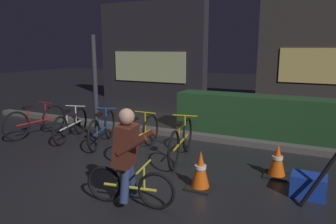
{
  "coord_description": "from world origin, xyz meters",
  "views": [
    {
      "loc": [
        2.42,
        -4.02,
        1.95
      ],
      "look_at": [
        0.2,
        0.6,
        0.9
      ],
      "focal_mm": 33.51,
      "sensor_mm": 36.0,
      "label": 1
    }
  ],
  "objects_px": {
    "closed_umbrella": "(320,178)",
    "parked_bike_right_mid": "(181,141)",
    "blue_crate": "(308,186)",
    "traffic_cone_near": "(200,170)",
    "parked_bike_left_mid": "(71,125)",
    "cyclist": "(128,157)",
    "parked_bike_center_right": "(138,135)",
    "parked_bike_center_left": "(102,129)",
    "street_post": "(95,89)",
    "parked_bike_leftmost": "(36,121)",
    "traffic_cone_far": "(277,161)"
  },
  "relations": [
    {
      "from": "closed_umbrella",
      "to": "parked_bike_right_mid",
      "type": "bearing_deg",
      "value": 134.67
    },
    {
      "from": "street_post",
      "to": "parked_bike_center_right",
      "type": "height_order",
      "value": "street_post"
    },
    {
      "from": "traffic_cone_near",
      "to": "cyclist",
      "type": "distance_m",
      "value": 1.12
    },
    {
      "from": "parked_bike_right_mid",
      "to": "closed_umbrella",
      "type": "xyz_separation_m",
      "value": [
        2.21,
        -0.81,
        0.04
      ]
    },
    {
      "from": "parked_bike_center_right",
      "to": "closed_umbrella",
      "type": "distance_m",
      "value": 3.21
    },
    {
      "from": "street_post",
      "to": "parked_bike_right_mid",
      "type": "height_order",
      "value": "street_post"
    },
    {
      "from": "parked_bike_center_left",
      "to": "parked_bike_right_mid",
      "type": "relative_size",
      "value": 0.92
    },
    {
      "from": "blue_crate",
      "to": "closed_umbrella",
      "type": "height_order",
      "value": "closed_umbrella"
    },
    {
      "from": "traffic_cone_near",
      "to": "closed_umbrella",
      "type": "height_order",
      "value": "closed_umbrella"
    },
    {
      "from": "parked_bike_right_mid",
      "to": "traffic_cone_far",
      "type": "distance_m",
      "value": 1.63
    },
    {
      "from": "cyclist",
      "to": "traffic_cone_far",
      "type": "bearing_deg",
      "value": 38.65
    },
    {
      "from": "cyclist",
      "to": "parked_bike_center_right",
      "type": "bearing_deg",
      "value": 108.47
    },
    {
      "from": "street_post",
      "to": "blue_crate",
      "type": "distance_m",
      "value": 4.41
    },
    {
      "from": "parked_bike_center_right",
      "to": "blue_crate",
      "type": "xyz_separation_m",
      "value": [
        2.98,
        -0.58,
        -0.19
      ]
    },
    {
      "from": "parked_bike_left_mid",
      "to": "blue_crate",
      "type": "xyz_separation_m",
      "value": [
        4.76,
        -0.71,
        -0.17
      ]
    },
    {
      "from": "parked_bike_left_mid",
      "to": "cyclist",
      "type": "xyz_separation_m",
      "value": [
        2.72,
        -1.93,
        0.31
      ]
    },
    {
      "from": "traffic_cone_far",
      "to": "closed_umbrella",
      "type": "relative_size",
      "value": 0.62
    },
    {
      "from": "street_post",
      "to": "parked_bike_leftmost",
      "type": "relative_size",
      "value": 1.4
    },
    {
      "from": "street_post",
      "to": "traffic_cone_near",
      "type": "height_order",
      "value": "street_post"
    },
    {
      "from": "traffic_cone_near",
      "to": "blue_crate",
      "type": "height_order",
      "value": "traffic_cone_near"
    },
    {
      "from": "cyclist",
      "to": "closed_umbrella",
      "type": "height_order",
      "value": "cyclist"
    },
    {
      "from": "parked_bike_center_right",
      "to": "blue_crate",
      "type": "height_order",
      "value": "parked_bike_center_right"
    },
    {
      "from": "parked_bike_center_left",
      "to": "cyclist",
      "type": "bearing_deg",
      "value": -153.46
    },
    {
      "from": "blue_crate",
      "to": "parked_bike_leftmost",
      "type": "bearing_deg",
      "value": 174.24
    },
    {
      "from": "parked_bike_right_mid",
      "to": "parked_bike_center_left",
      "type": "bearing_deg",
      "value": 76.53
    },
    {
      "from": "parked_bike_right_mid",
      "to": "parked_bike_left_mid",
      "type": "bearing_deg",
      "value": 77.36
    },
    {
      "from": "cyclist",
      "to": "closed_umbrella",
      "type": "bearing_deg",
      "value": 15.14
    },
    {
      "from": "parked_bike_left_mid",
      "to": "parked_bike_center_right",
      "type": "bearing_deg",
      "value": -109.18
    },
    {
      "from": "parked_bike_leftmost",
      "to": "traffic_cone_far",
      "type": "bearing_deg",
      "value": -82.67
    },
    {
      "from": "parked_bike_right_mid",
      "to": "blue_crate",
      "type": "xyz_separation_m",
      "value": [
        2.09,
        -0.56,
        -0.19
      ]
    },
    {
      "from": "parked_bike_center_right",
      "to": "traffic_cone_near",
      "type": "distance_m",
      "value": 1.88
    },
    {
      "from": "parked_bike_left_mid",
      "to": "blue_crate",
      "type": "height_order",
      "value": "parked_bike_left_mid"
    },
    {
      "from": "street_post",
      "to": "closed_umbrella",
      "type": "relative_size",
      "value": 2.61
    },
    {
      "from": "parked_bike_center_left",
      "to": "closed_umbrella",
      "type": "relative_size",
      "value": 1.76
    },
    {
      "from": "traffic_cone_near",
      "to": "blue_crate",
      "type": "xyz_separation_m",
      "value": [
        1.38,
        0.4,
        -0.12
      ]
    },
    {
      "from": "parked_bike_center_left",
      "to": "parked_bike_center_right",
      "type": "xyz_separation_m",
      "value": [
        0.92,
        -0.11,
        0.01
      ]
    },
    {
      "from": "parked_bike_left_mid",
      "to": "traffic_cone_near",
      "type": "bearing_deg",
      "value": -123.22
    },
    {
      "from": "traffic_cone_near",
      "to": "parked_bike_right_mid",
      "type": "bearing_deg",
      "value": 126.45
    },
    {
      "from": "traffic_cone_near",
      "to": "cyclist",
      "type": "xyz_separation_m",
      "value": [
        -0.66,
        -0.82,
        0.36
      ]
    },
    {
      "from": "traffic_cone_far",
      "to": "blue_crate",
      "type": "xyz_separation_m",
      "value": [
        0.46,
        -0.51,
        -0.1
      ]
    },
    {
      "from": "parked_bike_left_mid",
      "to": "cyclist",
      "type": "height_order",
      "value": "cyclist"
    },
    {
      "from": "closed_umbrella",
      "to": "blue_crate",
      "type": "bearing_deg",
      "value": 90.94
    },
    {
      "from": "traffic_cone_far",
      "to": "parked_bike_left_mid",
      "type": "bearing_deg",
      "value": 177.39
    },
    {
      "from": "blue_crate",
      "to": "cyclist",
      "type": "bearing_deg",
      "value": -149.2
    },
    {
      "from": "traffic_cone_far",
      "to": "cyclist",
      "type": "bearing_deg",
      "value": -132.4
    },
    {
      "from": "parked_bike_leftmost",
      "to": "street_post",
      "type": "bearing_deg",
      "value": -69.22
    },
    {
      "from": "parked_bike_center_left",
      "to": "parked_bike_center_right",
      "type": "bearing_deg",
      "value": -114.26
    },
    {
      "from": "parked_bike_leftmost",
      "to": "blue_crate",
      "type": "xyz_separation_m",
      "value": [
        5.66,
        -0.57,
        -0.18
      ]
    },
    {
      "from": "cyclist",
      "to": "parked_bike_leftmost",
      "type": "bearing_deg",
      "value": 144.65
    },
    {
      "from": "parked_bike_left_mid",
      "to": "parked_bike_center_right",
      "type": "height_order",
      "value": "parked_bike_center_right"
    }
  ]
}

